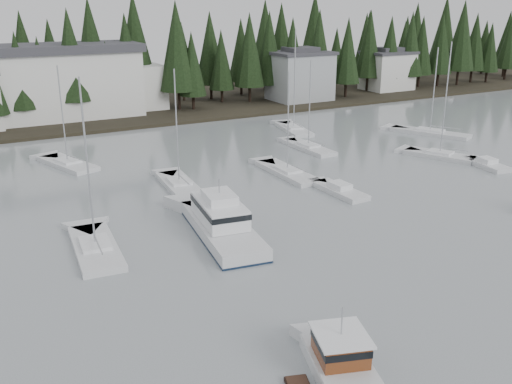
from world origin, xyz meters
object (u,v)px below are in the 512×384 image
sailboat_4 (179,186)px  sailboat_10 (294,130)px  lobster_boat_brown (346,379)px  sailboat_5 (287,174)px  cabin_cruiser_center (221,225)px  sailboat_3 (68,165)px  house_east_b (387,70)px  sailboat_1 (440,157)px  harbor_inn (70,81)px  sailboat_9 (430,134)px  runabout_1 (340,192)px  sailboat_2 (96,250)px  sailboat_0 (308,149)px  house_east_a (300,75)px  runabout_2 (487,166)px

sailboat_4 → sailboat_10: (23.58, 16.06, 0.02)m
lobster_boat_brown → sailboat_5: bearing=-8.9°
cabin_cruiser_center → sailboat_3: sailboat_3 is taller
house_east_b → sailboat_1: bearing=-123.8°
harbor_inn → lobster_boat_brown: (-2.56, -72.71, -5.30)m
sailboat_9 → sailboat_4: bearing=72.8°
lobster_boat_brown → sailboat_1: (35.48, 28.57, -0.39)m
sailboat_3 → runabout_1: bearing=-154.6°
sailboat_10 → runabout_1: sailboat_10 is taller
sailboat_2 → sailboat_9: bearing=-66.6°
cabin_cruiser_center → sailboat_3: (-6.62, 26.04, -0.72)m
harbor_inn → sailboat_9: (40.74, -34.70, -5.72)m
cabin_cruiser_center → harbor_inn: bearing=8.5°
cabin_cruiser_center → sailboat_0: size_ratio=1.09×
sailboat_2 → sailboat_10: bearing=-46.6°
lobster_boat_brown → cabin_cruiser_center: (2.87, 19.87, 0.31)m
sailboat_2 → runabout_1: bearing=-79.8°
runabout_1 → house_east_a: bearing=-29.8°
sailboat_2 → runabout_1: sailboat_2 is taller
sailboat_9 → sailboat_1: bearing=115.5°
house_east_b → sailboat_9: sailboat_9 is taller
sailboat_9 → sailboat_10: sailboat_10 is taller
sailboat_0 → sailboat_10: sailboat_10 is taller
runabout_2 → house_east_a: bearing=3.3°
sailboat_4 → runabout_2: size_ratio=2.03×
house_east_b → lobster_boat_brown: (-63.51, -70.37, -3.93)m
sailboat_1 → sailboat_9: bearing=-63.2°
house_east_b → sailboat_10: size_ratio=0.66×
harbor_inn → sailboat_5: size_ratio=2.59×
cabin_cruiser_center → sailboat_2: (-9.52, 1.62, -0.71)m
cabin_cruiser_center → sailboat_1: sailboat_1 is taller
harbor_inn → sailboat_4: sailboat_4 is taller
cabin_cruiser_center → sailboat_9: size_ratio=1.02×
sailboat_0 → sailboat_9: size_ratio=0.93×
harbor_inn → sailboat_2: bearing=-100.2°
sailboat_1 → sailboat_10: 21.67m
lobster_boat_brown → sailboat_3: bearing=22.9°
harbor_inn → sailboat_3: size_ratio=2.54×
sailboat_3 → sailboat_10: size_ratio=0.80×
harbor_inn → sailboat_5: harbor_inn is taller
harbor_inn → sailboat_3: bearing=-103.2°
harbor_inn → sailboat_10: (25.41, -23.82, -5.70)m
runabout_2 → sailboat_3: bearing=69.7°
house_east_b → sailboat_1: 50.52m
cabin_cruiser_center → sailboat_2: size_ratio=0.94×
harbor_inn → sailboat_1: sailboat_1 is taller
house_east_a → runabout_1: size_ratio=1.60×
sailboat_5 → runabout_1: sailboat_5 is taller
lobster_boat_brown → sailboat_10: bearing=-11.6°
house_east_a → sailboat_9: 30.80m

